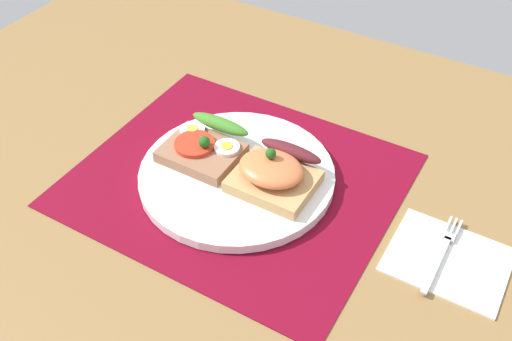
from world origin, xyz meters
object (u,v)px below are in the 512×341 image
object	(u,v)px
sandwich_egg_tomato	(206,145)
sandwich_salmon	(274,172)
plate	(237,175)
napkin	(448,259)
fork	(442,251)

from	to	relation	value
sandwich_egg_tomato	sandwich_salmon	world-z (taller)	sandwich_salmon
plate	sandwich_salmon	xyz separation A→B (cm)	(5.46, 0.52, 2.63)
sandwich_egg_tomato	sandwich_salmon	size ratio (longest dim) A/B	0.99
plate	napkin	xyz separation A→B (cm)	(28.97, 0.75, -0.68)
sandwich_egg_tomato	sandwich_salmon	bearing A→B (deg)	-3.21
plate	sandwich_egg_tomato	world-z (taller)	sandwich_egg_tomato
napkin	fork	world-z (taller)	fork
sandwich_egg_tomato	fork	distance (cm)	33.81
fork	sandwich_salmon	bearing A→B (deg)	-178.46
fork	plate	bearing A→B (deg)	-177.69
sandwich_egg_tomato	sandwich_salmon	xyz separation A→B (cm)	(11.18, -0.63, 0.63)
plate	sandwich_egg_tomato	distance (cm)	6.17
plate	sandwich_salmon	bearing A→B (deg)	5.49
sandwich_egg_tomato	fork	bearing A→B (deg)	-0.03
plate	napkin	size ratio (longest dim) A/B	1.92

